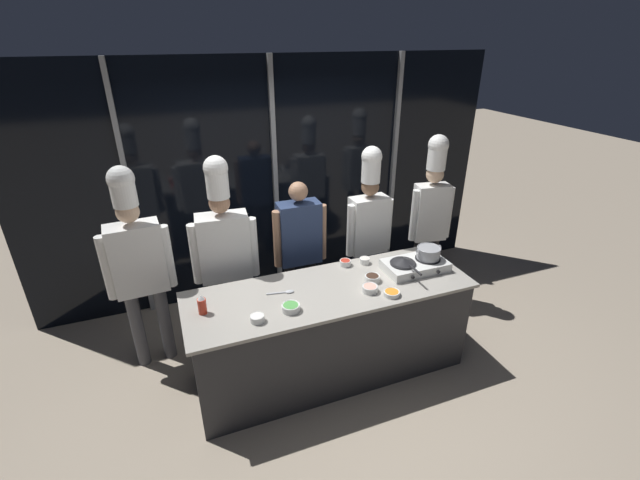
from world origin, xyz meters
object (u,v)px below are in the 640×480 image
object	(u,v)px
serving_spoon_slotted	(286,292)
chef_sous	(224,247)
prep_bowl_carrots	(392,293)
chef_line	(368,222)
frying_pan	(403,261)
stock_pot	(428,252)
squeeze_bottle_chili	(202,305)
portable_stove	(415,265)
prep_bowl_scallions	(291,307)
chef_head	(137,258)
prep_bowl_rice	(257,318)
prep_bowl_shrimp	(370,288)
prep_bowl_soy_glaze	(372,278)
prep_bowl_chili_flakes	(345,262)
prep_bowl_onion	(365,260)
person_guest	(299,243)
chef_pastry	(431,207)

from	to	relation	value
serving_spoon_slotted	chef_sous	size ratio (longest dim) A/B	0.12
prep_bowl_carrots	chef_line	xyz separation A→B (m)	(0.31, 1.05, 0.17)
frying_pan	serving_spoon_slotted	distance (m)	1.11
stock_pot	prep_bowl_carrots	distance (m)	0.64
stock_pot	squeeze_bottle_chili	xyz separation A→B (m)	(-2.05, 0.01, -0.08)
portable_stove	prep_bowl_scallions	xyz separation A→B (m)	(-1.27, -0.20, -0.01)
serving_spoon_slotted	chef_sous	xyz separation A→B (m)	(-0.39, 0.65, 0.19)
frying_pan	chef_head	distance (m)	2.35
frying_pan	prep_bowl_carrots	xyz separation A→B (m)	(-0.28, -0.30, -0.10)
prep_bowl_scallions	prep_bowl_rice	size ratio (longest dim) A/B	1.36
prep_bowl_shrimp	chef_sous	size ratio (longest dim) A/B	0.07
prep_bowl_soy_glaze	prep_bowl_chili_flakes	bearing A→B (deg)	107.15
prep_bowl_shrimp	prep_bowl_rice	distance (m)	0.99
prep_bowl_rice	prep_bowl_onion	bearing A→B (deg)	24.26
prep_bowl_shrimp	prep_bowl_soy_glaze	xyz separation A→B (m)	(0.10, 0.15, -0.00)
person_guest	prep_bowl_shrimp	bearing A→B (deg)	108.82
frying_pan	chef_pastry	xyz separation A→B (m)	(0.78, 0.74, 0.15)
prep_bowl_soy_glaze	prep_bowl_rice	xyz separation A→B (m)	(-1.09, -0.21, -0.00)
prep_bowl_soy_glaze	chef_pastry	xyz separation A→B (m)	(1.11, 0.77, 0.23)
portable_stove	chef_pastry	xyz separation A→B (m)	(0.65, 0.74, 0.22)
prep_bowl_chili_flakes	squeeze_bottle_chili	bearing A→B (deg)	-167.64
prep_bowl_rice	serving_spoon_slotted	size ratio (longest dim) A/B	0.46
chef_pastry	prep_bowl_chili_flakes	bearing A→B (deg)	28.74
prep_bowl_carrots	chef_sous	size ratio (longest dim) A/B	0.07
stock_pot	chef_pastry	world-z (taller)	chef_pastry
prep_bowl_onion	portable_stove	bearing A→B (deg)	-36.31
prep_bowl_soy_glaze	prep_bowl_rice	bearing A→B (deg)	-168.89
prep_bowl_onion	prep_bowl_rice	world-z (taller)	same
portable_stove	chef_sous	world-z (taller)	chef_sous
stock_pot	chef_sous	xyz separation A→B (m)	(-1.75, 0.71, 0.04)
prep_bowl_scallions	serving_spoon_slotted	distance (m)	0.27
prep_bowl_shrimp	frying_pan	bearing A→B (deg)	22.91
prep_bowl_chili_flakes	person_guest	distance (m)	0.54
serving_spoon_slotted	chef_pastry	world-z (taller)	chef_pastry
squeeze_bottle_chili	chef_pastry	bearing A→B (deg)	15.76
prep_bowl_scallions	prep_bowl_chili_flakes	bearing A→B (deg)	36.12
prep_bowl_chili_flakes	serving_spoon_slotted	distance (m)	0.71
person_guest	chef_sous	bearing A→B (deg)	3.58
frying_pan	serving_spoon_slotted	bearing A→B (deg)	176.80
person_guest	chef_line	world-z (taller)	chef_line
frying_pan	prep_bowl_chili_flakes	size ratio (longest dim) A/B	3.80
prep_bowl_scallions	chef_sous	size ratio (longest dim) A/B	0.08
prep_bowl_chili_flakes	prep_bowl_carrots	bearing A→B (deg)	-75.96
portable_stove	frying_pan	size ratio (longest dim) A/B	1.41
stock_pot	prep_bowl_onion	distance (m)	0.59
chef_sous	prep_bowl_soy_glaze	bearing A→B (deg)	152.22
chef_sous	chef_pastry	bearing A→B (deg)	-174.30
chef_sous	chef_line	world-z (taller)	chef_sous
squeeze_bottle_chili	prep_bowl_soy_glaze	distance (m)	1.46
stock_pot	serving_spoon_slotted	bearing A→B (deg)	177.62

